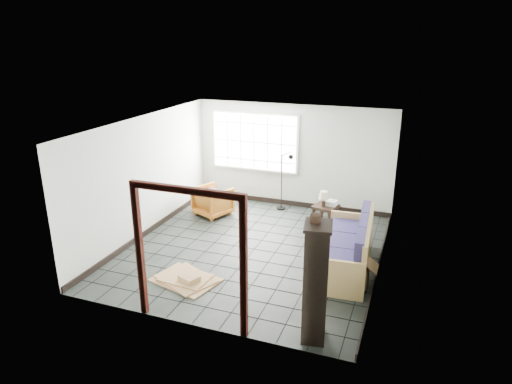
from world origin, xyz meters
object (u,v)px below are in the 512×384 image
at_px(side_table, 326,209).
at_px(tall_shelf, 316,282).
at_px(armchair, 213,200).
at_px(futon_sofa, 349,250).

distance_m(side_table, tall_shelf, 4.10).
xyz_separation_m(armchair, side_table, (2.73, 0.17, 0.05)).
bearing_deg(side_table, futon_sofa, -64.56).
height_order(futon_sofa, tall_shelf, tall_shelf).
distance_m(armchair, tall_shelf, 5.17).
height_order(futon_sofa, side_table, futon_sofa).
distance_m(armchair, side_table, 2.73).
height_order(armchair, tall_shelf, tall_shelf).
relative_size(side_table, tall_shelf, 0.34).
relative_size(futon_sofa, armchair, 2.98).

